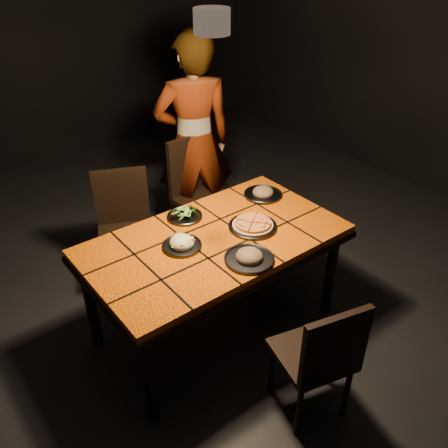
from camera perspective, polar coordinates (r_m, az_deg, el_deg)
room_shell at (r=2.59m, az=-1.32°, el=12.23°), size 6.04×7.04×3.08m
dining_table at (r=2.98m, az=-1.12°, el=-2.88°), size 1.62×0.92×0.75m
chair_near at (r=2.63m, az=11.61°, el=-15.19°), size 0.46×0.46×0.84m
chair_far_left at (r=3.63m, az=-11.89°, el=0.37°), size 0.53×0.53×0.89m
chair_far_right at (r=3.92m, az=-2.98°, el=4.44°), size 0.48×0.48×0.97m
diner at (r=3.92m, az=-3.63°, el=9.72°), size 0.75×0.63×1.77m
pendant_lamp at (r=2.46m, az=-1.48°, el=23.61°), size 0.18×0.18×1.06m
plate_pizza at (r=3.03m, az=3.47°, el=-0.15°), size 0.36×0.36×0.04m
plate_pasta at (r=2.85m, az=-5.09°, el=-2.40°), size 0.24×0.24×0.08m
plate_salad at (r=3.13m, az=-4.77°, el=1.18°), size 0.24×0.24×0.07m
plate_mushroom_a at (r=2.74m, az=3.06°, el=-3.95°), size 0.29×0.29×0.10m
plate_mushroom_b at (r=3.39m, az=4.71°, el=3.79°), size 0.27×0.27×0.09m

